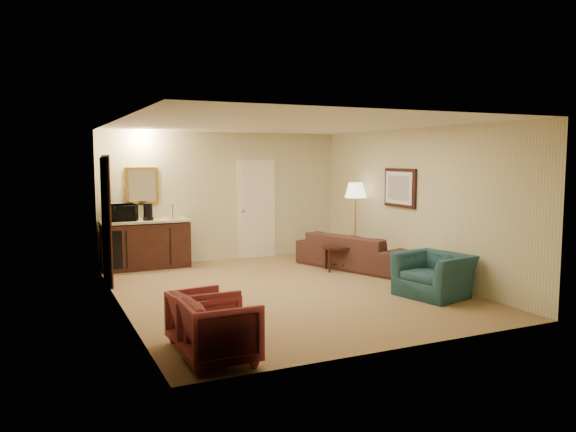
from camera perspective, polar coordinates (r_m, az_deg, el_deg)
name	(u,v)px	position (r m, az deg, el deg)	size (l,w,h in m)	color
ground	(285,290)	(8.96, -0.34, -7.56)	(6.00, 6.00, 0.00)	#99754E
room_walls	(260,180)	(9.39, -2.83, 3.65)	(5.02, 6.01, 2.61)	beige
wetbar_cabinet	(146,244)	(10.95, -14.23, -2.80)	(1.64, 0.58, 0.92)	#341910
sofa	(354,245)	(10.73, 6.74, -2.96)	(2.24, 0.65, 0.88)	black
teal_armchair	(434,268)	(8.79, 14.60, -5.11)	(1.00, 0.65, 0.87)	#1D3E48
rose_chair_near	(203,316)	(6.42, -8.58, -9.99)	(0.66, 0.62, 0.68)	brown
rose_chair_far	(220,328)	(5.87, -6.95, -11.19)	(0.72, 0.68, 0.74)	brown
coffee_table	(341,258)	(10.51, 5.45, -4.27)	(0.81, 0.55, 0.47)	black
floor_lamp	(355,223)	(11.13, 6.85, -0.72)	(0.43, 0.43, 1.61)	#AF813A
waste_bin	(181,258)	(11.07, -10.80, -4.26)	(0.24, 0.24, 0.30)	black
microwave	(121,211)	(10.85, -16.64, 0.51)	(0.56, 0.31, 0.38)	black
coffee_maker	(148,212)	(10.84, -14.04, 0.42)	(0.17, 0.17, 0.32)	black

